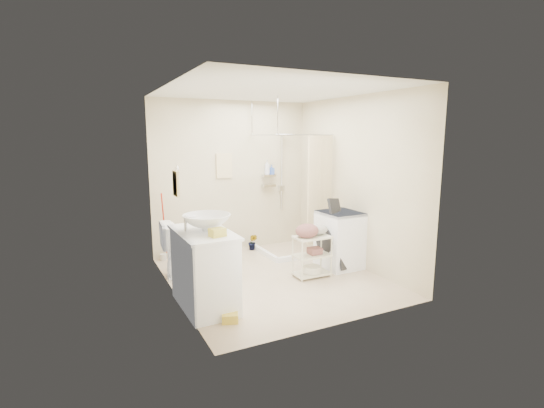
# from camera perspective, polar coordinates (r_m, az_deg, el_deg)

# --- Properties ---
(floor) EXTENTS (3.20, 3.20, 0.00)m
(floor) POSITION_cam_1_polar(r_m,az_deg,el_deg) (5.76, 0.16, -10.54)
(floor) COLOR beige
(floor) RESTS_ON ground
(ceiling) EXTENTS (2.80, 3.20, 0.04)m
(ceiling) POSITION_cam_1_polar(r_m,az_deg,el_deg) (5.43, 0.18, 16.14)
(ceiling) COLOR silver
(ceiling) RESTS_ON ground
(wall_back) EXTENTS (2.80, 0.04, 2.60)m
(wall_back) POSITION_cam_1_polar(r_m,az_deg,el_deg) (6.90, -5.79, 3.94)
(wall_back) COLOR beige
(wall_back) RESTS_ON ground
(wall_front) EXTENTS (2.80, 0.04, 2.60)m
(wall_front) POSITION_cam_1_polar(r_m,az_deg,el_deg) (4.09, 10.24, -0.25)
(wall_front) COLOR beige
(wall_front) RESTS_ON ground
(wall_left) EXTENTS (0.04, 3.20, 2.60)m
(wall_left) POSITION_cam_1_polar(r_m,az_deg,el_deg) (4.98, -14.40, 1.40)
(wall_left) COLOR beige
(wall_left) RESTS_ON ground
(wall_right) EXTENTS (0.04, 3.20, 2.60)m
(wall_right) POSITION_cam_1_polar(r_m,az_deg,el_deg) (6.19, 11.86, 3.10)
(wall_right) COLOR beige
(wall_right) RESTS_ON ground
(vanity) EXTENTS (0.61, 1.06, 0.92)m
(vanity) POSITION_cam_1_polar(r_m,az_deg,el_deg) (4.75, -9.78, -9.28)
(vanity) COLOR white
(vanity) RESTS_ON ground
(sink) EXTENTS (0.65, 0.65, 0.19)m
(sink) POSITION_cam_1_polar(r_m,az_deg,el_deg) (4.62, -9.42, -2.65)
(sink) COLOR silver
(sink) RESTS_ON vanity
(counter_basket) EXTENTS (0.19, 0.16, 0.09)m
(counter_basket) POSITION_cam_1_polar(r_m,az_deg,el_deg) (4.35, -7.92, -4.09)
(counter_basket) COLOR gold
(counter_basket) RESTS_ON vanity
(floor_basket) EXTENTS (0.30, 0.27, 0.14)m
(floor_basket) POSITION_cam_1_polar(r_m,az_deg,el_deg) (4.48, -6.11, -15.86)
(floor_basket) COLOR yellow
(floor_basket) RESTS_ON ground
(toilet) EXTENTS (0.82, 0.52, 0.80)m
(toilet) POSITION_cam_1_polar(r_m,az_deg,el_deg) (5.85, -11.87, -6.27)
(toilet) COLOR white
(toilet) RESTS_ON ground
(mop) EXTENTS (0.13, 0.13, 1.11)m
(mop) POSITION_cam_1_polar(r_m,az_deg,el_deg) (6.59, -15.68, -3.22)
(mop) COLOR #B31F0D
(mop) RESTS_ON ground
(potted_plant_a) EXTENTS (0.18, 0.12, 0.33)m
(potted_plant_a) POSITION_cam_1_polar(r_m,az_deg,el_deg) (6.90, -6.27, -5.68)
(potted_plant_a) COLOR brown
(potted_plant_a) RESTS_ON ground
(potted_plant_b) EXTENTS (0.21, 0.20, 0.29)m
(potted_plant_b) POSITION_cam_1_polar(r_m,az_deg,el_deg) (7.02, -2.81, -5.51)
(potted_plant_b) COLOR #975B35
(potted_plant_b) RESTS_ON ground
(hanging_towel) EXTENTS (0.28, 0.03, 0.42)m
(hanging_towel) POSITION_cam_1_polar(r_m,az_deg,el_deg) (6.81, -6.95, 5.53)
(hanging_towel) COLOR beige
(hanging_towel) RESTS_ON wall_back
(towel_ring) EXTENTS (0.04, 0.22, 0.34)m
(towel_ring) POSITION_cam_1_polar(r_m,az_deg,el_deg) (4.77, -13.74, 3.12)
(towel_ring) COLOR #E4CB81
(towel_ring) RESTS_ON wall_left
(tp_holder) EXTENTS (0.08, 0.12, 0.14)m
(tp_holder) POSITION_cam_1_polar(r_m,az_deg,el_deg) (5.15, -13.80, -4.89)
(tp_holder) COLOR white
(tp_holder) RESTS_ON wall_left
(shower) EXTENTS (1.10, 1.10, 2.10)m
(shower) POSITION_cam_1_polar(r_m,az_deg,el_deg) (6.79, 2.63, 1.75)
(shower) COLOR white
(shower) RESTS_ON ground
(shampoo_bottle_a) EXTENTS (0.11, 0.11, 0.26)m
(shampoo_bottle_a) POSITION_cam_1_polar(r_m,az_deg,el_deg) (7.08, -0.72, 5.34)
(shampoo_bottle_a) COLOR silver
(shampoo_bottle_a) RESTS_ON shower
(shampoo_bottle_b) EXTENTS (0.09, 0.09, 0.17)m
(shampoo_bottle_b) POSITION_cam_1_polar(r_m,az_deg,el_deg) (7.12, -0.06, 5.03)
(shampoo_bottle_b) COLOR #3A5DB3
(shampoo_bottle_b) RESTS_ON shower
(washing_machine) EXTENTS (0.60, 0.62, 0.87)m
(washing_machine) POSITION_cam_1_polar(r_m,az_deg,el_deg) (6.17, 9.89, -5.07)
(washing_machine) COLOR white
(washing_machine) RESTS_ON ground
(laundry_rack) EXTENTS (0.52, 0.31, 0.72)m
(laundry_rack) POSITION_cam_1_polar(r_m,az_deg,el_deg) (5.71, 5.82, -6.98)
(laundry_rack) COLOR beige
(laundry_rack) RESTS_ON ground
(ironing_board) EXTENTS (0.33, 0.23, 1.12)m
(ironing_board) POSITION_cam_1_polar(r_m,az_deg,el_deg) (5.99, 9.77, -4.24)
(ironing_board) COLOR black
(ironing_board) RESTS_ON ground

